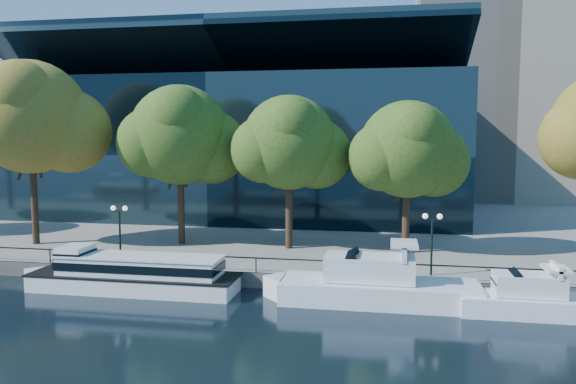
% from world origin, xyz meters
% --- Properties ---
extents(ground, '(160.00, 160.00, 0.00)m').
position_xyz_m(ground, '(0.00, 0.00, 0.00)').
color(ground, black).
rests_on(ground, ground).
extents(promenade, '(90.00, 67.08, 1.00)m').
position_xyz_m(promenade, '(0.00, 36.38, 0.50)').
color(promenade, slate).
rests_on(promenade, ground).
extents(railing, '(88.20, 0.08, 0.99)m').
position_xyz_m(railing, '(0.00, 3.25, 1.94)').
color(railing, black).
rests_on(railing, promenade).
extents(convention_building, '(50.00, 24.57, 21.43)m').
position_xyz_m(convention_building, '(-4.00, 31.79, 8.51)').
color(convention_building, black).
rests_on(convention_building, ground).
extents(tour_boat, '(14.88, 3.32, 2.82)m').
position_xyz_m(tour_boat, '(-2.87, 0.85, 1.20)').
color(tour_boat, white).
rests_on(tour_boat, ground).
extents(cruiser_near, '(13.00, 3.35, 3.77)m').
position_xyz_m(cruiser_near, '(12.56, 0.96, 1.17)').
color(cruiser_near, white).
rests_on(cruiser_near, ground).
extents(cruiser_far, '(9.18, 2.54, 3.00)m').
position_xyz_m(cruiser_far, '(21.30, 0.28, 0.95)').
color(cruiser_far, white).
rests_on(cruiser_far, ground).
extents(tree_1, '(11.52, 9.45, 15.07)m').
position_xyz_m(tree_1, '(-15.12, 9.29, 11.26)').
color(tree_1, black).
rests_on(tree_1, promenade).
extents(tree_2, '(10.22, 8.38, 13.10)m').
position_xyz_m(tree_2, '(-3.25, 11.60, 9.83)').
color(tree_2, black).
rests_on(tree_2, promenade).
extents(tree_3, '(9.31, 7.63, 12.14)m').
position_xyz_m(tree_3, '(5.87, 11.35, 9.25)').
color(tree_3, black).
rests_on(tree_3, promenade).
extents(tree_4, '(9.21, 7.55, 11.62)m').
position_xyz_m(tree_4, '(14.98, 11.28, 8.77)').
color(tree_4, black).
rests_on(tree_4, promenade).
extents(lamp_1, '(1.26, 0.36, 4.03)m').
position_xyz_m(lamp_1, '(-5.26, 4.50, 3.98)').
color(lamp_1, black).
rests_on(lamp_1, promenade).
extents(lamp_2, '(1.26, 0.36, 4.03)m').
position_xyz_m(lamp_2, '(16.31, 4.50, 3.98)').
color(lamp_2, black).
rests_on(lamp_2, promenade).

